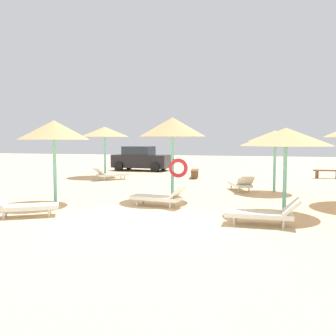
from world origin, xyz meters
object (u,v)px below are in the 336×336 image
object	(u,v)px
parasol_2	(105,132)
bench_0	(195,172)
parasol_1	(173,128)
bench_1	(327,172)
parasol_4	(275,136)
lounger_1	(160,197)
lounger_4	(241,184)
parasol_0	(286,137)
lounger_2	(110,174)
parked_car	(141,159)
parasol_6	(54,130)
lounger_0	(264,213)
lounger_6	(22,206)

from	to	relation	value
parasol_2	bench_0	distance (m)	5.80
parasol_1	bench_1	bearing A→B (deg)	54.42
bench_1	parasol_4	bearing A→B (deg)	-115.57
parasol_2	bench_1	size ratio (longest dim) A/B	1.93
lounger_1	lounger_4	size ratio (longest dim) A/B	0.98
parasol_0	lounger_2	world-z (taller)	parasol_0
lounger_1	parasol_4	bearing A→B (deg)	50.06
bench_1	parked_car	distance (m)	12.19
parasol_1	parasol_6	world-z (taller)	parasol_1
parasol_1	lounger_0	bearing A→B (deg)	-45.75
lounger_1	lounger_6	xyz separation A→B (m)	(-3.35, -2.54, -0.00)
lounger_2	parasol_0	bearing A→B (deg)	-39.41
parasol_2	lounger_1	bearing A→B (deg)	-55.79
parasol_0	parked_car	world-z (taller)	parasol_0
parasol_0	lounger_4	bearing A→B (deg)	108.95
bench_1	lounger_0	bearing A→B (deg)	-105.27
parasol_6	lounger_0	xyz separation A→B (m)	(6.97, -1.56, -2.19)
parasol_1	parked_car	world-z (taller)	parasol_1
parasol_6	bench_1	size ratio (longest dim) A/B	1.87
parasol_2	parasol_1	bearing A→B (deg)	-50.32
lounger_4	bench_0	bearing A→B (deg)	120.99
parasol_1	bench_0	size ratio (longest dim) A/B	1.95
lounger_2	bench_1	distance (m)	12.21
lounger_1	lounger_6	bearing A→B (deg)	-142.84
parasol_6	lounger_6	xyz separation A→B (m)	(0.31, -2.23, -2.19)
parasol_4	bench_0	distance (m)	6.61
lounger_2	bench_1	size ratio (longest dim) A/B	1.21
lounger_2	bench_0	xyz separation A→B (m)	(4.28, 2.12, 0.03)
lounger_4	bench_0	size ratio (longest dim) A/B	1.30
lounger_4	bench_1	distance (m)	7.88
lounger_0	lounger_1	distance (m)	3.81
lounger_2	lounger_6	size ratio (longest dim) A/B	0.94
bench_1	lounger_1	bearing A→B (deg)	-122.04
bench_0	parked_car	bearing A→B (deg)	138.75
lounger_0	lounger_6	size ratio (longest dim) A/B	0.97
parasol_0	lounger_4	world-z (taller)	parasol_0
parasol_6	lounger_6	bearing A→B (deg)	-82.14
lounger_1	bench_0	size ratio (longest dim) A/B	1.27
parasol_2	lounger_1	xyz separation A→B (m)	(5.81, -8.54, -2.32)
parasol_4	parasol_6	size ratio (longest dim) A/B	0.90
parasol_6	lounger_4	world-z (taller)	parasol_6
parasol_1	parked_car	bearing A→B (deg)	114.06
lounger_4	parasol_0	bearing A→B (deg)	-71.05
parasol_0	bench_1	size ratio (longest dim) A/B	1.75
parasol_0	lounger_2	size ratio (longest dim) A/B	1.45
parasol_4	lounger_0	bearing A→B (deg)	-93.74
parasol_4	bench_1	distance (m)	7.37
parked_car	bench_1	bearing A→B (deg)	-11.07
bench_0	lounger_4	bearing A→B (deg)	-59.01
bench_1	lounger_2	bearing A→B (deg)	-161.56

